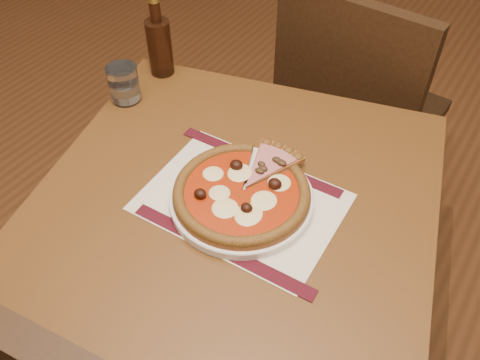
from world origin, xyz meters
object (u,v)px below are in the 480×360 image
object	(u,v)px
table	(235,227)
water_glass	(124,84)
chair_far	(354,108)
plate	(242,199)
bottle	(159,44)
pizza	(242,192)

from	to	relation	value
table	water_glass	distance (m)	0.45
chair_far	plate	distance (m)	0.72
table	chair_far	world-z (taller)	chair_far
plate	bottle	size ratio (longest dim) A/B	1.38
pizza	bottle	world-z (taller)	bottle
chair_far	plate	xyz separation A→B (m)	(0.03, -0.68, 0.23)
table	water_glass	bearing A→B (deg)	163.09
plate	water_glass	xyz separation A→B (m)	(-0.43, 0.13, 0.03)
plate	water_glass	size ratio (longest dim) A/B	3.20
chair_far	water_glass	distance (m)	0.73
table	water_glass	world-z (taller)	water_glass
chair_far	plate	size ratio (longest dim) A/B	3.23
pizza	water_glass	distance (m)	0.45
plate	pizza	bearing A→B (deg)	-92.09
chair_far	bottle	world-z (taller)	bottle
water_glass	bottle	world-z (taller)	bottle
water_glass	bottle	bearing A→B (deg)	89.60
table	plate	world-z (taller)	plate
water_glass	bottle	size ratio (longest dim) A/B	0.43
chair_far	pizza	xyz separation A→B (m)	(0.03, -0.68, 0.25)
bottle	plate	bearing A→B (deg)	-32.37
table	bottle	distance (m)	0.52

